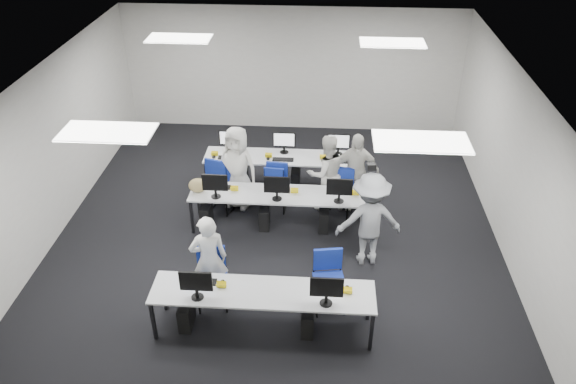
# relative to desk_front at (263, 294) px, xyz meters

# --- Properties ---
(room) EXTENTS (9.00, 9.02, 3.00)m
(room) POSITION_rel_desk_front_xyz_m (0.00, 2.40, 0.82)
(room) COLOR black
(room) RESTS_ON ground
(ceiling_panels) EXTENTS (5.20, 4.60, 0.02)m
(ceiling_panels) POSITION_rel_desk_front_xyz_m (0.00, 2.40, 2.30)
(ceiling_panels) COLOR white
(ceiling_panels) RESTS_ON room
(desk_front) EXTENTS (3.20, 0.70, 0.73)m
(desk_front) POSITION_rel_desk_front_xyz_m (0.00, 0.00, 0.00)
(desk_front) COLOR #A9ACAE
(desk_front) RESTS_ON ground
(desk_mid) EXTENTS (3.20, 0.70, 0.73)m
(desk_mid) POSITION_rel_desk_front_xyz_m (0.00, 2.60, 0.00)
(desk_mid) COLOR #A9ACAE
(desk_mid) RESTS_ON ground
(desk_back) EXTENTS (3.20, 0.70, 0.73)m
(desk_back) POSITION_rel_desk_front_xyz_m (0.00, 4.00, 0.00)
(desk_back) COLOR #A9ACAE
(desk_back) RESTS_ON ground
(equipment_front) EXTENTS (2.51, 0.41, 1.19)m
(equipment_front) POSITION_rel_desk_front_xyz_m (-0.19, -0.02, -0.32)
(equipment_front) COLOR #0B3593
(equipment_front) RESTS_ON desk_front
(equipment_mid) EXTENTS (2.91, 0.41, 1.19)m
(equipment_mid) POSITION_rel_desk_front_xyz_m (-0.19, 2.58, -0.32)
(equipment_mid) COLOR white
(equipment_mid) RESTS_ON desk_mid
(equipment_back) EXTENTS (2.91, 0.41, 1.19)m
(equipment_back) POSITION_rel_desk_front_xyz_m (0.19, 4.02, -0.32)
(equipment_back) COLOR white
(equipment_back) RESTS_ON desk_back
(chair_0) EXTENTS (0.53, 0.56, 0.94)m
(chair_0) POSITION_rel_desk_front_xyz_m (-0.84, 0.52, -0.38)
(chair_0) COLOR navy
(chair_0) RESTS_ON ground
(chair_1) EXTENTS (0.54, 0.57, 0.95)m
(chair_1) POSITION_rel_desk_front_xyz_m (0.95, 0.57, -0.38)
(chair_1) COLOR navy
(chair_1) RESTS_ON ground
(chair_2) EXTENTS (0.55, 0.58, 0.88)m
(chair_2) POSITION_rel_desk_front_xyz_m (-1.13, 3.14, -0.40)
(chair_2) COLOR navy
(chair_2) RESTS_ON ground
(chair_3) EXTENTS (0.48, 0.52, 0.90)m
(chair_3) POSITION_rel_desk_front_xyz_m (-0.10, 3.26, -0.40)
(chair_3) COLOR navy
(chair_3) RESTS_ON ground
(chair_4) EXTENTS (0.52, 0.56, 0.93)m
(chair_4) POSITION_rel_desk_front_xyz_m (1.12, 3.11, -0.39)
(chair_4) COLOR navy
(chair_4) RESTS_ON ground
(chair_5) EXTENTS (0.60, 0.63, 0.96)m
(chair_5) POSITION_rel_desk_front_xyz_m (-1.21, 3.54, -0.38)
(chair_5) COLOR navy
(chair_5) RESTS_ON ground
(chair_6) EXTENTS (0.44, 0.48, 0.83)m
(chair_6) POSITION_rel_desk_front_xyz_m (-0.12, 3.51, -0.42)
(chair_6) COLOR navy
(chair_6) RESTS_ON ground
(chair_7) EXTENTS (0.48, 0.52, 0.92)m
(chair_7) POSITION_rel_desk_front_xyz_m (1.19, 3.43, -0.39)
(chair_7) COLOR navy
(chair_7) RESTS_ON ground
(handbag) EXTENTS (0.37, 0.27, 0.27)m
(handbag) POSITION_rel_desk_front_xyz_m (-1.45, 2.57, 0.19)
(handbag) COLOR olive
(handbag) RESTS_ON desk_mid
(student_0) EXTENTS (0.65, 0.53, 1.56)m
(student_0) POSITION_rel_desk_front_xyz_m (-0.88, 0.60, 0.10)
(student_0) COLOR #BABAAF
(student_0) RESTS_ON ground
(student_1) EXTENTS (0.92, 0.81, 1.57)m
(student_1) POSITION_rel_desk_front_xyz_m (0.87, 3.30, 0.10)
(student_1) COLOR #BABAAF
(student_1) RESTS_ON ground
(student_2) EXTENTS (0.94, 0.75, 1.67)m
(student_2) POSITION_rel_desk_front_xyz_m (-0.83, 3.31, 0.16)
(student_2) COLOR #BABAAF
(student_2) RESTS_ON ground
(student_3) EXTENTS (0.96, 0.48, 1.59)m
(student_3) POSITION_rel_desk_front_xyz_m (1.41, 3.38, 0.11)
(student_3) COLOR #BABAAF
(student_3) RESTS_ON ground
(photographer) EXTENTS (1.18, 0.79, 1.70)m
(photographer) POSITION_rel_desk_front_xyz_m (1.59, 1.72, 0.17)
(photographer) COLOR gray
(photographer) RESTS_ON ground
(dslr_camera) EXTENTS (0.17, 0.20, 0.10)m
(dslr_camera) POSITION_rel_desk_front_xyz_m (1.57, 1.90, 1.08)
(dslr_camera) COLOR black
(dslr_camera) RESTS_ON photographer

